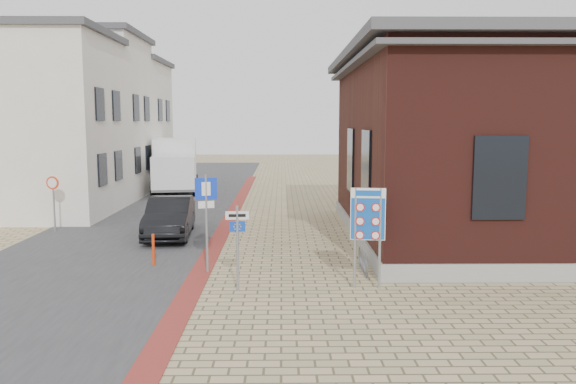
# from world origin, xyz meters

# --- Properties ---
(ground) EXTENTS (120.00, 120.00, 0.00)m
(ground) POSITION_xyz_m (0.00, 0.00, 0.00)
(ground) COLOR tan
(ground) RESTS_ON ground
(road_strip) EXTENTS (7.00, 60.00, 0.02)m
(road_strip) POSITION_xyz_m (-5.50, 15.00, 0.01)
(road_strip) COLOR #38383A
(road_strip) RESTS_ON ground
(curb_strip) EXTENTS (0.60, 40.00, 0.02)m
(curb_strip) POSITION_xyz_m (-2.00, 10.00, 0.01)
(curb_strip) COLOR maroon
(curb_strip) RESTS_ON ground
(brick_building) EXTENTS (13.00, 13.00, 6.80)m
(brick_building) POSITION_xyz_m (8.99, 7.00, 3.49)
(brick_building) COLOR gray
(brick_building) RESTS_ON ground
(townhouse_near) EXTENTS (7.40, 6.40, 8.30)m
(townhouse_near) POSITION_xyz_m (-10.99, 12.00, 4.17)
(townhouse_near) COLOR silver
(townhouse_near) RESTS_ON ground
(townhouse_mid) EXTENTS (7.40, 6.40, 9.10)m
(townhouse_mid) POSITION_xyz_m (-10.99, 18.00, 4.57)
(townhouse_mid) COLOR silver
(townhouse_mid) RESTS_ON ground
(townhouse_far) EXTENTS (7.40, 6.40, 8.30)m
(townhouse_far) POSITION_xyz_m (-10.99, 24.00, 4.17)
(townhouse_far) COLOR silver
(townhouse_far) RESTS_ON ground
(bike_rack) EXTENTS (0.08, 1.80, 0.60)m
(bike_rack) POSITION_xyz_m (2.65, 2.20, 0.26)
(bike_rack) COLOR slate
(bike_rack) RESTS_ON ground
(sedan) EXTENTS (1.88, 4.53, 1.46)m
(sedan) POSITION_xyz_m (-3.86, 7.12, 0.73)
(sedan) COLOR black
(sedan) RESTS_ON ground
(box_truck) EXTENTS (3.31, 6.45, 3.23)m
(box_truck) POSITION_xyz_m (-6.18, 20.58, 1.67)
(box_truck) COLOR slate
(box_truck) RESTS_ON ground
(border_sign) EXTENTS (0.89, 0.16, 2.60)m
(border_sign) POSITION_xyz_m (2.50, 0.50, 1.86)
(border_sign) COLOR gray
(border_sign) RESTS_ON ground
(essen_sign) EXTENTS (0.59, 0.08, 2.17)m
(essen_sign) POSITION_xyz_m (-0.80, 0.30, 1.42)
(essen_sign) COLOR gray
(essen_sign) RESTS_ON ground
(parking_sign) EXTENTS (0.60, 0.21, 2.80)m
(parking_sign) POSITION_xyz_m (-1.80, 2.00, 1.93)
(parking_sign) COLOR gray
(parking_sign) RESTS_ON ground
(yield_sign) EXTENTS (0.90, 0.20, 2.53)m
(yield_sign) POSITION_xyz_m (-2.00, 3.50, 1.94)
(yield_sign) COLOR gray
(yield_sign) RESTS_ON ground
(speed_sign) EXTENTS (0.51, 0.12, 2.18)m
(speed_sign) POSITION_xyz_m (-8.50, 8.00, 1.44)
(speed_sign) COLOR gray
(speed_sign) RESTS_ON ground
(bollard) EXTENTS (0.09, 0.09, 0.96)m
(bollard) POSITION_xyz_m (-3.50, 2.80, 0.48)
(bollard) COLOR red
(bollard) RESTS_ON ground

